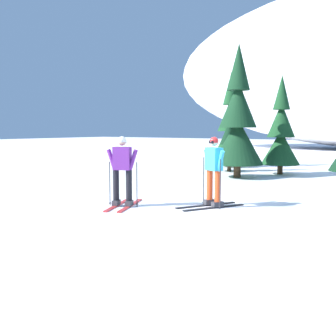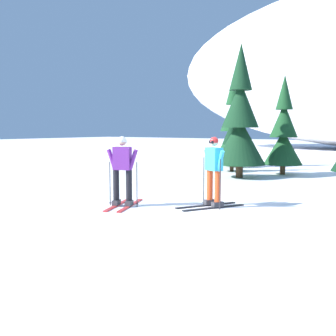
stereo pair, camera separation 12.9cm
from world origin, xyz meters
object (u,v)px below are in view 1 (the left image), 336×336
at_px(pine_tree_far_left, 231,127).
at_px(pine_tree_left, 230,141).
at_px(pine_tree_center_left, 238,122).
at_px(skier_purple_jacket, 122,170).
at_px(pine_tree_center, 281,133).
at_px(skier_cyan_jacket, 214,170).

xyz_separation_m(pine_tree_far_left, pine_tree_left, (0.94, -2.03, -0.63)).
relative_size(pine_tree_far_left, pine_tree_center_left, 0.91).
relative_size(skier_purple_jacket, pine_tree_center_left, 0.35).
bearing_deg(pine_tree_left, pine_tree_center, 2.87).
height_order(skier_purple_jacket, pine_tree_center, pine_tree_center).
bearing_deg(pine_tree_left, pine_tree_center_left, -56.41).
bearing_deg(skier_cyan_jacket, skier_purple_jacket, -146.45).
xyz_separation_m(skier_cyan_jacket, pine_tree_left, (-3.39, 7.79, 0.43)).
height_order(skier_purple_jacket, pine_tree_center_left, pine_tree_center_left).
bearing_deg(pine_tree_center, skier_cyan_jacket, -82.03).
distance_m(skier_purple_jacket, pine_tree_far_left, 11.37).
xyz_separation_m(skier_cyan_jacket, pine_tree_far_left, (-4.33, 9.82, 1.07)).
bearing_deg(pine_tree_far_left, skier_purple_jacket, -77.34).
xyz_separation_m(skier_cyan_jacket, pine_tree_center, (-1.11, 7.91, 0.82)).
bearing_deg(pine_tree_far_left, pine_tree_center, -30.74).
bearing_deg(pine_tree_center_left, skier_purple_jacket, -88.04).
distance_m(skier_cyan_jacket, pine_tree_far_left, 10.79).
bearing_deg(pine_tree_far_left, pine_tree_left, -65.12).
relative_size(skier_cyan_jacket, pine_tree_far_left, 0.37).
distance_m(skier_cyan_jacket, skier_purple_jacket, 2.22).
xyz_separation_m(pine_tree_left, pine_tree_center, (2.28, 0.11, 0.38)).
distance_m(pine_tree_left, pine_tree_center_left, 2.48).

